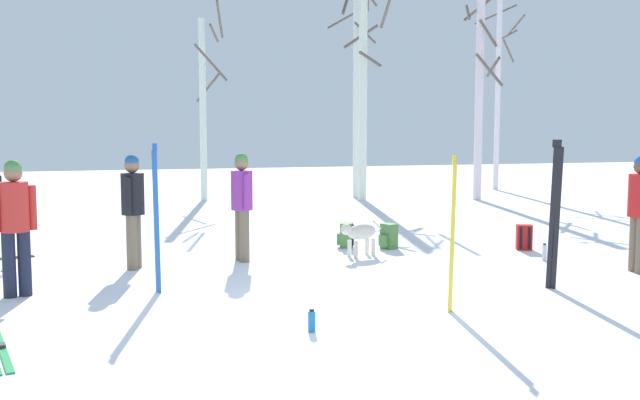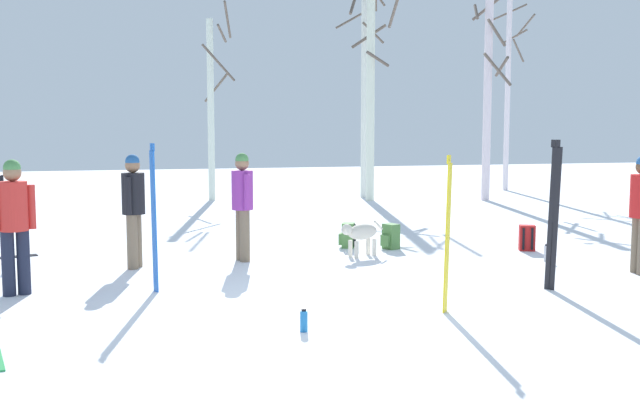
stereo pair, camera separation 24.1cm
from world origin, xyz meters
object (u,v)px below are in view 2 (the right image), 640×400
at_px(backpack_1, 391,237).
at_px(birch_tree_4, 508,83).
at_px(person_0, 133,203).
at_px(person_1, 242,199).
at_px(dog, 360,233).
at_px(birch_tree_2, 364,80).
at_px(ski_pair_planted_1, 448,234).
at_px(birch_tree_3, 488,94).
at_px(backpack_0, 348,236).
at_px(birch_tree_0, 212,105).
at_px(ski_poles_0, 3,222).
at_px(water_bottle_1, 304,321).
at_px(person_3, 14,218).
at_px(ski_pair_planted_0, 553,216).
at_px(backpack_2, 527,238).
at_px(birch_tree_1, 371,93).
at_px(ski_pair_planted_2, 154,218).
at_px(water_bottle_0, 546,253).

bearing_deg(backpack_1, birch_tree_4, 51.63).
relative_size(person_0, person_1, 1.00).
distance_m(dog, birch_tree_2, 10.84).
xyz_separation_m(ski_pair_planted_1, birch_tree_3, (6.73, 11.56, 2.22)).
bearing_deg(backpack_0, backpack_1, -25.53).
xyz_separation_m(person_0, birch_tree_0, (2.41, 10.07, 1.81)).
distance_m(person_0, birch_tree_2, 12.30).
height_order(ski_poles_0, backpack_0, ski_poles_0).
bearing_deg(birch_tree_2, backpack_1, -106.05).
bearing_deg(backpack_1, person_0, -172.19).
distance_m(dog, water_bottle_1, 4.47).
bearing_deg(person_3, ski_pair_planted_0, -13.01).
relative_size(backpack_2, water_bottle_1, 1.81).
relative_size(ski_pair_planted_1, birch_tree_0, 0.32).
height_order(person_1, birch_tree_4, birch_tree_4).
relative_size(person_3, birch_tree_4, 0.25).
xyz_separation_m(ski_pair_planted_1, water_bottle_1, (-1.79, -0.38, -0.78)).
bearing_deg(birch_tree_1, ski_poles_0, -134.72).
bearing_deg(ski_poles_0, ski_pair_planted_0, -23.16).
distance_m(person_1, ski_pair_planted_0, 4.73).
relative_size(backpack_0, birch_tree_3, 0.07).
bearing_deg(ski_pair_planted_1, backpack_2, 47.56).
bearing_deg(backpack_2, backpack_0, 159.19).
distance_m(person_1, backpack_1, 2.81).
distance_m(ski_pair_planted_2, water_bottle_1, 2.82).
bearing_deg(ski_pair_planted_2, person_3, 171.43).
bearing_deg(ski_pair_planted_2, backpack_0, 37.26).
bearing_deg(ski_pair_planted_1, ski_poles_0, 145.15).
bearing_deg(person_0, ski_poles_0, 179.24).
xyz_separation_m(backpack_2, water_bottle_1, (-4.93, -3.82, -0.10)).
distance_m(ski_poles_0, birch_tree_0, 11.08).
height_order(backpack_0, water_bottle_1, backpack_0).
bearing_deg(ski_pair_planted_2, ski_poles_0, 139.93).
distance_m(person_1, ski_pair_planted_2, 2.36).
distance_m(person_0, water_bottle_1, 4.40).
bearing_deg(backpack_2, person_3, -171.09).
xyz_separation_m(person_3, backpack_0, (5.13, 2.36, -0.77)).
bearing_deg(backpack_2, birch_tree_2, 87.52).
bearing_deg(backpack_1, birch_tree_3, 51.68).
bearing_deg(birch_tree_2, water_bottle_1, -111.26).
height_order(person_1, birch_tree_3, birch_tree_3).
xyz_separation_m(person_3, birch_tree_1, (8.31, 10.20, 2.14)).
bearing_deg(birch_tree_4, birch_tree_2, -168.23).
bearing_deg(ski_poles_0, backpack_2, -1.39).
relative_size(ski_poles_0, water_bottle_1, 5.90).
bearing_deg(dog, backpack_0, 85.36).
bearing_deg(backpack_2, person_0, 178.44).
distance_m(birch_tree_1, birch_tree_4, 6.12).
relative_size(water_bottle_0, birch_tree_3, 0.05).
distance_m(dog, birch_tree_3, 10.65).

